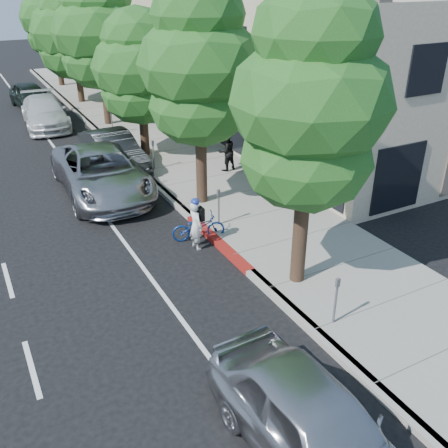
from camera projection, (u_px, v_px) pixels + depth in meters
ground at (233, 259)px, 15.14m from camera, size 120.00×120.00×0.00m
sidewalk at (191, 164)px, 22.36m from camera, size 4.60×56.00×0.15m
curb at (142, 172)px, 21.39m from camera, size 0.30×56.00×0.15m
curb_red_segment at (218, 242)px, 15.89m from camera, size 0.32×4.00×0.15m
storefront_building at (227, 46)px, 31.74m from camera, size 10.00×36.00×7.00m
street_tree_0 at (310, 106)px, 11.70m from camera, size 3.93×3.93×7.75m
street_tree_1 at (199, 67)px, 16.40m from camera, size 4.13×4.13×7.83m
street_tree_2 at (139, 68)px, 21.54m from camera, size 4.16×4.16×6.59m
street_tree_3 at (99, 33)px, 25.86m from camera, size 4.89×4.89×7.94m
street_tree_4 at (73, 32)px, 30.79m from camera, size 5.23×5.23×7.40m
street_tree_5 at (52, 18)px, 35.34m from camera, size 4.54×4.54×7.68m
cyclist at (196, 225)px, 15.38m from camera, size 0.44×0.61×1.58m
bicycle at (198, 227)px, 16.02m from camera, size 1.81×1.02×0.90m
silver_suv at (101, 172)px, 19.18m from camera, size 3.10×6.43×1.76m
dark_sedan at (113, 151)px, 21.74m from camera, size 1.96×4.90×1.58m
white_pickup at (45, 112)px, 27.63m from camera, size 2.60×5.63×1.60m
dark_suv_far at (30, 96)px, 31.39m from camera, size 2.29×4.73×1.56m
near_car_a at (314, 428)px, 8.53m from camera, size 2.18×4.92×1.65m
pedestrian at (226, 151)px, 21.07m from camera, size 0.90×0.75×1.68m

